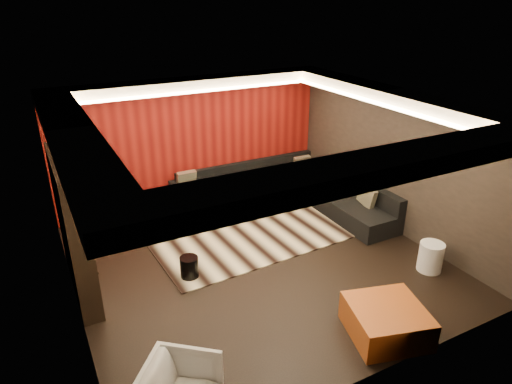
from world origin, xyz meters
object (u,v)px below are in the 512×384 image
coffee_table (214,214)px  orange_ottoman (386,321)px  white_side_table (431,257)px  sectional_sofa (286,192)px  drum_stool (189,267)px

coffee_table → orange_ottoman: orange_ottoman is taller
white_side_table → orange_ottoman: white_side_table is taller
coffee_table → sectional_sofa: size_ratio=0.35×
coffee_table → sectional_sofa: 1.77m
orange_ottoman → coffee_table: bearing=99.7°
coffee_table → white_side_table: (2.53, -3.47, 0.13)m
drum_stool → white_side_table: 4.10m
coffee_table → white_side_table: white_side_table is taller
coffee_table → drum_stool: bearing=-124.1°
coffee_table → sectional_sofa: (1.77, 0.02, 0.14)m
drum_stool → sectional_sofa: size_ratio=0.10×
coffee_table → orange_ottoman: bearing=-80.3°
coffee_table → drum_stool: 2.13m
drum_stool → sectional_sofa: sectional_sofa is taller
sectional_sofa → coffee_table: bearing=-179.5°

